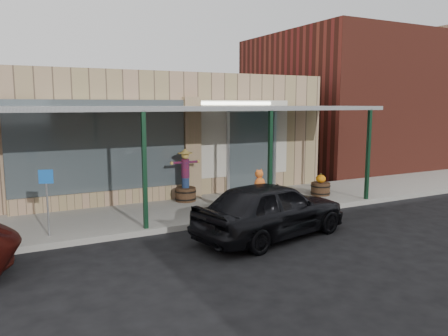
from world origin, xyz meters
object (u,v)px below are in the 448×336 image
parked_sedan (271,209)px  barrel_scarecrow (186,184)px  barrel_pumpkin (320,187)px  handicap_sign (47,193)px

parked_sedan → barrel_scarecrow: bearing=-4.5°
barrel_scarecrow → barrel_pumpkin: bearing=-29.4°
handicap_sign → parked_sedan: bearing=-5.6°
barrel_pumpkin → handicap_sign: (-8.58, -0.73, 0.73)m
barrel_scarecrow → barrel_pumpkin: size_ratio=2.16×
handicap_sign → barrel_scarecrow: bearing=42.4°
barrel_pumpkin → parked_sedan: bearing=-143.9°
barrel_scarecrow → parked_sedan: bearing=-95.8°
barrel_scarecrow → handicap_sign: 4.66m
handicap_sign → parked_sedan: (4.77, -2.04, -0.45)m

